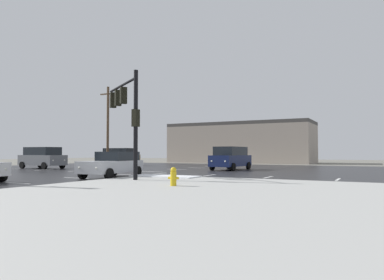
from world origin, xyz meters
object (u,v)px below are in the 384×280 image
(traffic_signal_mast, at_px, (126,107))
(suv_navy, at_px, (231,158))
(fire_hydrant, at_px, (173,176))
(suv_tan, at_px, (119,156))
(sedan_silver, at_px, (113,164))
(utility_pole_far, at_px, (108,124))
(suv_grey, at_px, (42,157))

(traffic_signal_mast, relative_size, suv_navy, 1.16)
(fire_hydrant, height_order, suv_tan, suv_tan)
(suv_navy, xyz_separation_m, sedan_silver, (-2.83, -12.30, -0.24))
(fire_hydrant, bearing_deg, sedan_silver, 148.75)
(suv_tan, relative_size, sedan_silver, 1.05)
(fire_hydrant, bearing_deg, traffic_signal_mast, 149.17)
(sedan_silver, bearing_deg, utility_pole_far, -143.56)
(fire_hydrant, bearing_deg, suv_grey, 153.24)
(fire_hydrant, xyz_separation_m, suv_tan, (-19.60, 20.42, 0.55))
(utility_pole_far, bearing_deg, traffic_signal_mast, -46.37)
(suv_navy, distance_m, utility_pole_far, 16.18)
(traffic_signal_mast, distance_m, fire_hydrant, 6.55)
(traffic_signal_mast, height_order, suv_navy, traffic_signal_mast)
(suv_navy, relative_size, sedan_silver, 1.06)
(traffic_signal_mast, relative_size, suv_tan, 1.17)
(traffic_signal_mast, relative_size, suv_grey, 1.16)
(traffic_signal_mast, height_order, sedan_silver, traffic_signal_mast)
(traffic_signal_mast, bearing_deg, suv_navy, -59.70)
(utility_pole_far, bearing_deg, fire_hydrant, -43.20)
(suv_grey, bearing_deg, fire_hydrant, -23.10)
(traffic_signal_mast, distance_m, suv_tan, 23.23)
(sedan_silver, height_order, suv_grey, suv_grey)
(fire_hydrant, relative_size, suv_tan, 0.16)
(suv_tan, bearing_deg, sedan_silver, 126.34)
(suv_grey, bearing_deg, traffic_signal_mast, -21.82)
(fire_hydrant, height_order, utility_pole_far, utility_pole_far)
(traffic_signal_mast, xyz_separation_m, fire_hydrant, (4.74, -2.83, -3.54))
(fire_hydrant, xyz_separation_m, sedan_silver, (-6.65, 4.04, 0.32))
(suv_grey, relative_size, utility_pole_far, 0.55)
(fire_hydrant, bearing_deg, utility_pole_far, 136.80)
(utility_pole_far, bearing_deg, suv_tan, 93.51)
(fire_hydrant, xyz_separation_m, suv_grey, (-20.59, 10.38, 0.55))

